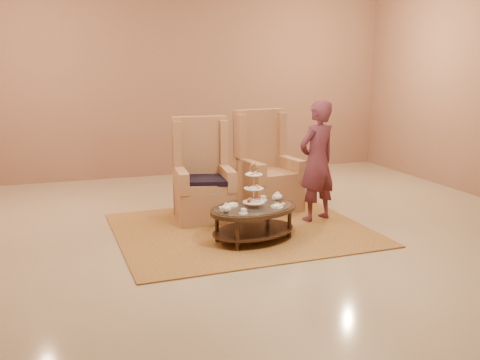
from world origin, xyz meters
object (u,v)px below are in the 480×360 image
object	(u,v)px
armchair_right	(265,176)
tea_table	(254,213)
person	(317,161)
armchair_left	(203,185)

from	to	relation	value
armchair_right	tea_table	bearing A→B (deg)	-124.37
tea_table	person	world-z (taller)	person
armchair_left	armchair_right	xyz separation A→B (m)	(0.98, 0.25, 0.01)
tea_table	armchair_right	bearing A→B (deg)	45.64
armchair_left	person	size ratio (longest dim) A/B	0.85
tea_table	armchair_right	xyz separation A→B (m)	(0.66, 1.33, 0.13)
tea_table	person	distance (m)	1.26
tea_table	armchair_left	xyz separation A→B (m)	(-0.32, 1.08, 0.12)
armchair_left	person	bearing A→B (deg)	-17.18
armchair_right	person	distance (m)	0.96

